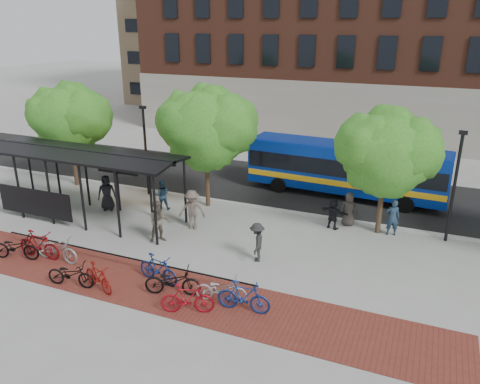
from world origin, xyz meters
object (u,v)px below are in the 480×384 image
at_px(bus_shelter, 80,160).
at_px(lamp_post_left, 146,148).
at_px(bus, 346,167).
at_px(tree_a, 70,116).
at_px(bike_8, 173,281).
at_px(bike_11, 244,297).
at_px(bike_7, 158,269).
at_px(bike_10, 221,289).
at_px(lamp_post_right, 455,184).
at_px(pedestrian_3, 192,210).
at_px(bike_2, 57,249).
at_px(bike_9, 187,299).
at_px(pedestrian_7, 392,217).
at_px(bike_1, 39,245).
at_px(pedestrian_2, 162,195).
at_px(bike_5, 98,277).
at_px(bike_0, 16,247).
at_px(tree_b, 208,125).
at_px(pedestrian_8, 159,221).
at_px(pedestrian_9, 257,242).
at_px(bike_4, 71,274).
at_px(pedestrian_5, 333,213).
at_px(pedestrian_6, 349,209).
at_px(pedestrian_0, 107,193).
at_px(tree_c, 389,150).

height_order(bus_shelter, lamp_post_left, lamp_post_left).
bearing_deg(bus, tree_a, -160.73).
distance_m(bike_8, bike_11, 2.80).
height_order(bike_7, bike_10, bike_7).
relative_size(lamp_post_right, pedestrian_3, 2.59).
xyz_separation_m(bike_2, bike_9, (6.83, -1.18, -0.01)).
height_order(lamp_post_left, pedestrian_7, lamp_post_left).
relative_size(bike_11, pedestrian_7, 1.08).
distance_m(bus, bike_1, 16.41).
bearing_deg(pedestrian_2, bus, -176.72).
relative_size(bike_5, bike_9, 0.94).
height_order(bike_1, bike_9, bike_1).
xyz_separation_m(bike_10, pedestrian_2, (-6.56, 6.72, 0.33)).
distance_m(bike_7, bike_8, 1.09).
bearing_deg(bike_11, bike_1, 83.87).
relative_size(bus_shelter, bike_0, 5.10).
bearing_deg(pedestrian_3, lamp_post_right, 0.38).
distance_m(tree_b, bike_2, 9.52).
bearing_deg(lamp_post_right, bike_11, -126.56).
distance_m(pedestrian_8, pedestrian_9, 4.73).
bearing_deg(bike_2, bike_7, -87.20).
distance_m(bike_4, pedestrian_5, 12.11).
relative_size(pedestrian_5, pedestrian_6, 0.92).
bearing_deg(lamp_post_right, bike_9, -130.69).
bearing_deg(bike_2, tree_a, 36.81).
distance_m(bike_5, pedestrian_9, 6.42).
xyz_separation_m(bike_11, pedestrian_6, (1.99, 8.74, 0.27)).
bearing_deg(bike_0, pedestrian_3, -58.72).
bearing_deg(pedestrian_2, pedestrian_6, 158.88).
xyz_separation_m(lamp_post_left, pedestrian_9, (8.66, -5.10, -1.90)).
xyz_separation_m(bike_9, pedestrian_5, (3.11, 8.89, 0.21)).
bearing_deg(bike_11, bike_10, 70.76).
distance_m(bus, pedestrian_5, 4.95).
bearing_deg(bus_shelter, tree_a, 134.60).
relative_size(bike_7, bike_10, 1.01).
xyz_separation_m(pedestrian_7, pedestrian_9, (-4.94, -4.78, -0.04)).
xyz_separation_m(pedestrian_0, pedestrian_8, (4.63, -2.25, 0.03)).
bearing_deg(pedestrian_7, pedestrian_2, -10.19).
bearing_deg(tree_c, pedestrian_7, -7.32).
bearing_deg(tree_a, pedestrian_3, -17.71).
xyz_separation_m(bike_9, pedestrian_7, (5.80, 9.22, 0.32)).
bearing_deg(tree_a, bike_7, -36.60).
distance_m(bike_7, pedestrian_3, 5.04).
xyz_separation_m(bike_7, pedestrian_0, (-6.49, 5.35, 0.37)).
xyz_separation_m(bike_8, pedestrian_5, (4.16, 8.08, 0.23)).
xyz_separation_m(bus, bike_1, (-10.42, -12.63, -1.10)).
bearing_deg(bike_11, bike_8, 85.92).
height_order(bike_4, pedestrian_6, pedestrian_6).
xyz_separation_m(bus_shelter, pedestrian_3, (5.80, 0.77, -2.01)).
distance_m(bus, bike_11, 13.00).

